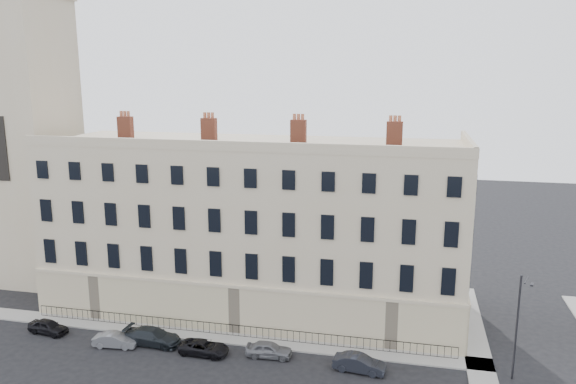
# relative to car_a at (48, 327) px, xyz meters

# --- Properties ---
(ground) EXTENTS (160.00, 160.00, 0.00)m
(ground) POSITION_rel_car_a_xyz_m (20.93, -2.70, -0.58)
(ground) COLOR black
(ground) RESTS_ON ground
(terrace) EXTENTS (36.22, 12.22, 17.00)m
(terrace) POSITION_rel_car_a_xyz_m (14.96, 9.27, 6.92)
(terrace) COLOR #C5B392
(terrace) RESTS_ON ground
(church_tower) EXTENTS (8.00, 8.13, 44.00)m
(church_tower) POSITION_rel_car_a_xyz_m (-9.07, 11.30, 18.08)
(church_tower) COLOR #C5B392
(church_tower) RESTS_ON ground
(pavement_terrace) EXTENTS (48.00, 2.00, 0.12)m
(pavement_terrace) POSITION_rel_car_a_xyz_m (10.93, 2.30, -0.52)
(pavement_terrace) COLOR gray
(pavement_terrace) RESTS_ON ground
(pavement_east_return) EXTENTS (2.00, 24.00, 0.12)m
(pavement_east_return) POSITION_rel_car_a_xyz_m (33.93, 5.30, -0.52)
(pavement_east_return) COLOR gray
(pavement_east_return) RESTS_ON ground
(railings) EXTENTS (35.00, 0.04, 0.96)m
(railings) POSITION_rel_car_a_xyz_m (14.93, 2.70, -0.03)
(railings) COLOR black
(railings) RESTS_ON ground
(car_a) EXTENTS (3.55, 1.81, 1.16)m
(car_a) POSITION_rel_car_a_xyz_m (0.00, 0.00, 0.00)
(car_a) COLOR black
(car_a) RESTS_ON ground
(car_b) EXTENTS (3.51, 1.53, 1.12)m
(car_b) POSITION_rel_car_a_xyz_m (6.53, -0.89, -0.02)
(car_b) COLOR slate
(car_b) RESTS_ON ground
(car_c) EXTENTS (4.61, 2.03, 1.32)m
(car_c) POSITION_rel_car_a_xyz_m (9.21, 0.11, 0.08)
(car_c) COLOR black
(car_c) RESTS_ON ground
(car_d) EXTENTS (3.91, 1.93, 1.07)m
(car_d) POSITION_rel_car_a_xyz_m (13.69, -0.50, -0.05)
(car_d) COLOR black
(car_d) RESTS_ON ground
(car_e) EXTENTS (3.56, 1.58, 1.19)m
(car_e) POSITION_rel_car_a_xyz_m (18.59, 0.17, 0.02)
(car_e) COLOR slate
(car_e) RESTS_ON ground
(car_f) EXTENTS (3.85, 1.70, 1.23)m
(car_f) POSITION_rel_car_a_xyz_m (25.40, -0.45, 0.04)
(car_f) COLOR black
(car_f) RESTS_ON ground
(streetlamp) EXTENTS (0.67, 1.59, 7.65)m
(streetlamp) POSITION_rel_car_a_xyz_m (35.96, 0.77, 3.66)
(streetlamp) COLOR #2C2C31
(streetlamp) RESTS_ON ground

